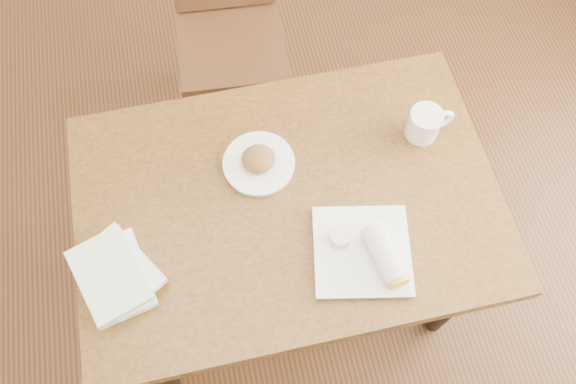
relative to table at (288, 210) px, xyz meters
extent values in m
cube|color=#472814|center=(0.00, 0.00, -0.67)|extent=(4.00, 5.00, 0.01)
cube|color=brown|center=(0.00, 0.00, 0.05)|extent=(1.24, 0.84, 0.06)
cylinder|color=black|center=(-0.52, -0.32, -0.32)|extent=(0.06, 0.06, 0.69)
cylinder|color=black|center=(0.52, -0.32, -0.32)|extent=(0.06, 0.06, 0.69)
cylinder|color=black|center=(-0.52, 0.32, -0.32)|extent=(0.06, 0.06, 0.69)
cylinder|color=black|center=(0.52, 0.32, -0.32)|extent=(0.06, 0.06, 0.69)
cylinder|color=#4D2B16|center=(0.15, 0.99, -0.44)|extent=(0.04, 0.04, 0.45)
cylinder|color=#4D2B16|center=(-0.21, 1.02, -0.44)|extent=(0.04, 0.04, 0.45)
cylinder|color=#4D2B16|center=(0.12, 0.63, -0.44)|extent=(0.04, 0.04, 0.45)
cylinder|color=#4D2B16|center=(-0.24, 0.66, -0.44)|extent=(0.04, 0.04, 0.45)
cube|color=#4D2B16|center=(-0.05, 0.83, -0.20)|extent=(0.45, 0.45, 0.04)
cylinder|color=white|center=(-0.06, 0.13, 0.09)|extent=(0.21, 0.21, 0.01)
cylinder|color=white|center=(-0.06, 0.13, 0.10)|extent=(0.22, 0.22, 0.01)
ellipsoid|color=#B27538|center=(-0.06, 0.13, 0.12)|extent=(0.12, 0.12, 0.06)
cylinder|color=white|center=(0.45, 0.13, 0.13)|extent=(0.10, 0.10, 0.10)
torus|color=white|center=(0.51, 0.14, 0.13)|extent=(0.08, 0.02, 0.08)
cylinder|color=tan|center=(0.45, 0.13, 0.18)|extent=(0.09, 0.09, 0.01)
cylinder|color=#F2E5CC|center=(0.45, 0.13, 0.18)|extent=(0.06, 0.06, 0.00)
cube|color=white|center=(0.16, -0.20, 0.09)|extent=(0.31, 0.31, 0.02)
cube|color=white|center=(0.16, -0.20, 0.10)|extent=(0.31, 0.31, 0.01)
cylinder|color=white|center=(0.21, -0.24, 0.14)|extent=(0.09, 0.17, 0.07)
cylinder|color=yellow|center=(0.23, -0.32, 0.14)|extent=(0.06, 0.03, 0.06)
cylinder|color=silver|center=(0.11, -0.16, 0.12)|extent=(0.06, 0.06, 0.03)
cylinder|color=red|center=(0.11, -0.16, 0.13)|extent=(0.05, 0.05, 0.01)
cube|color=white|center=(-0.51, -0.13, 0.09)|extent=(0.21, 0.26, 0.03)
cube|color=silver|center=(-0.49, -0.12, 0.12)|extent=(0.26, 0.28, 0.02)
cube|color=#93DD9E|center=(-0.51, -0.14, 0.14)|extent=(0.23, 0.27, 0.02)
camera|label=1|loc=(-0.15, -0.66, 1.57)|focal=35.00mm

